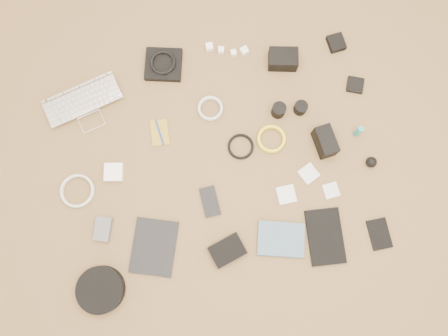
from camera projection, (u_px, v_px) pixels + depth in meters
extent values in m
cube|color=brown|center=(222.00, 162.00, 1.95)|extent=(4.00, 4.00, 0.04)
imported|color=silver|center=(87.00, 110.00, 1.96)|extent=(0.40, 0.32, 0.03)
cube|color=black|center=(164.00, 65.00, 2.00)|extent=(0.20, 0.19, 0.03)
torus|color=black|center=(163.00, 63.00, 1.98)|extent=(0.15, 0.15, 0.01)
cube|color=white|center=(209.00, 47.00, 2.02)|extent=(0.03, 0.03, 0.03)
cube|color=white|center=(221.00, 50.00, 2.02)|extent=(0.03, 0.03, 0.03)
cube|color=white|center=(244.00, 51.00, 2.02)|extent=(0.04, 0.04, 0.03)
cube|color=white|center=(234.00, 53.00, 2.02)|extent=(0.03, 0.03, 0.02)
cube|color=black|center=(283.00, 59.00, 1.98)|extent=(0.15, 0.12, 0.08)
cube|color=black|center=(336.00, 43.00, 2.02)|extent=(0.08, 0.09, 0.03)
cube|color=olive|center=(160.00, 133.00, 1.96)|extent=(0.08, 0.12, 0.01)
cylinder|color=#1523AC|center=(160.00, 132.00, 1.95)|extent=(0.02, 0.12, 0.01)
torus|color=silver|center=(210.00, 109.00, 1.97)|extent=(0.15, 0.15, 0.01)
cylinder|color=black|center=(279.00, 110.00, 1.94)|extent=(0.08, 0.08, 0.07)
cylinder|color=black|center=(301.00, 108.00, 1.95)|extent=(0.06, 0.06, 0.05)
cube|color=black|center=(355.00, 85.00, 1.99)|extent=(0.10, 0.10, 0.02)
cube|color=white|center=(114.00, 172.00, 1.91)|extent=(0.09, 0.09, 0.03)
torus|color=silver|center=(78.00, 191.00, 1.90)|extent=(0.18, 0.18, 0.01)
torus|color=black|center=(241.00, 147.00, 1.94)|extent=(0.14, 0.14, 0.01)
torus|color=yellow|center=(271.00, 139.00, 1.95)|extent=(0.13, 0.13, 0.01)
cube|color=black|center=(325.00, 142.00, 1.90)|extent=(0.08, 0.14, 0.10)
cylinder|color=teal|center=(358.00, 131.00, 1.92)|extent=(0.03, 0.03, 0.08)
cube|color=#515156|center=(103.00, 229.00, 1.86)|extent=(0.10, 0.12, 0.03)
cube|color=black|center=(154.00, 247.00, 1.86)|extent=(0.25, 0.28, 0.01)
cube|color=black|center=(210.00, 202.00, 1.90)|extent=(0.07, 0.13, 0.01)
cube|color=silver|center=(286.00, 195.00, 1.90)|extent=(0.08, 0.08, 0.01)
cube|color=silver|center=(309.00, 174.00, 1.92)|extent=(0.10, 0.10, 0.01)
cube|color=silver|center=(331.00, 190.00, 1.91)|extent=(0.07, 0.07, 0.01)
sphere|color=black|center=(371.00, 162.00, 1.91)|extent=(0.05, 0.05, 0.05)
cylinder|color=black|center=(101.00, 290.00, 1.80)|extent=(0.22, 0.22, 0.05)
cube|color=black|center=(227.00, 250.00, 1.84)|extent=(0.16, 0.14, 0.04)
imported|color=#466376|center=(280.00, 257.00, 1.85)|extent=(0.23, 0.20, 0.02)
cube|color=black|center=(325.00, 237.00, 1.86)|extent=(0.17, 0.25, 0.02)
cube|color=black|center=(379.00, 234.00, 1.87)|extent=(0.09, 0.13, 0.01)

